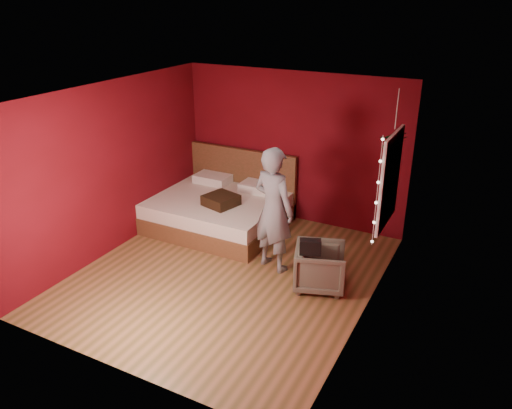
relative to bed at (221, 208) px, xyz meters
name	(u,v)px	position (x,y,z in m)	size (l,w,h in m)	color
floor	(228,274)	(0.95, -1.39, -0.30)	(4.50, 4.50, 0.00)	#925F3A
room_walls	(225,164)	(0.95, -1.39, 1.37)	(4.04, 4.54, 2.62)	maroon
window	(390,180)	(2.92, -0.49, 1.20)	(0.05, 0.97, 1.27)	white
fairy_lights	(377,193)	(2.89, -1.02, 1.20)	(0.04, 0.04, 1.45)	silver
bed	(221,208)	(0.00, 0.00, 0.00)	(2.13, 1.81, 1.17)	brown
person	(274,210)	(1.43, -0.89, 0.62)	(0.67, 0.44, 1.85)	slate
armchair	(320,267)	(2.24, -1.09, 0.01)	(0.66, 0.68, 0.62)	#6B6654
handbag	(310,247)	(2.17, -1.33, 0.42)	(0.28, 0.14, 0.20)	black
throw_pillow	(221,200)	(0.20, -0.32, 0.31)	(0.48, 0.48, 0.17)	#321F10
hanging_plant	(393,144)	(2.81, 0.00, 1.54)	(0.45, 0.41, 0.97)	silver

